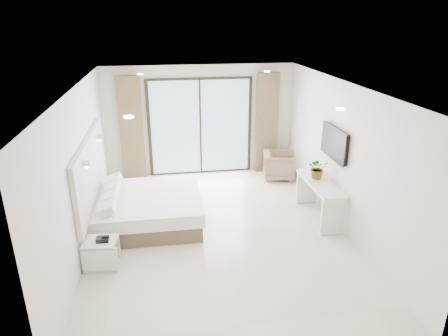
{
  "coord_description": "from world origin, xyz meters",
  "views": [
    {
      "loc": [
        -0.92,
        -6.43,
        3.78
      ],
      "look_at": [
        0.17,
        0.4,
        1.12
      ],
      "focal_mm": 32.0,
      "sensor_mm": 36.0,
      "label": 1
    }
  ],
  "objects_px": {
    "nightstand": "(101,253)",
    "bed": "(147,208)",
    "console_desk": "(320,192)",
    "armchair": "(279,164)"
  },
  "relations": [
    {
      "from": "nightstand",
      "to": "bed",
      "type": "bearing_deg",
      "value": 68.99
    },
    {
      "from": "nightstand",
      "to": "console_desk",
      "type": "bearing_deg",
      "value": 20.12
    },
    {
      "from": "nightstand",
      "to": "armchair",
      "type": "relative_size",
      "value": 0.76
    },
    {
      "from": "nightstand",
      "to": "console_desk",
      "type": "relative_size",
      "value": 0.37
    },
    {
      "from": "bed",
      "to": "console_desk",
      "type": "xyz_separation_m",
      "value": [
        3.34,
        -0.34,
        0.26
      ]
    },
    {
      "from": "bed",
      "to": "armchair",
      "type": "distance_m",
      "value": 3.63
    },
    {
      "from": "console_desk",
      "to": "armchair",
      "type": "relative_size",
      "value": 2.05
    },
    {
      "from": "bed",
      "to": "console_desk",
      "type": "height_order",
      "value": "console_desk"
    },
    {
      "from": "nightstand",
      "to": "armchair",
      "type": "height_order",
      "value": "armchair"
    },
    {
      "from": "console_desk",
      "to": "armchair",
      "type": "xyz_separation_m",
      "value": [
        -0.19,
        2.13,
        -0.19
      ]
    }
  ]
}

